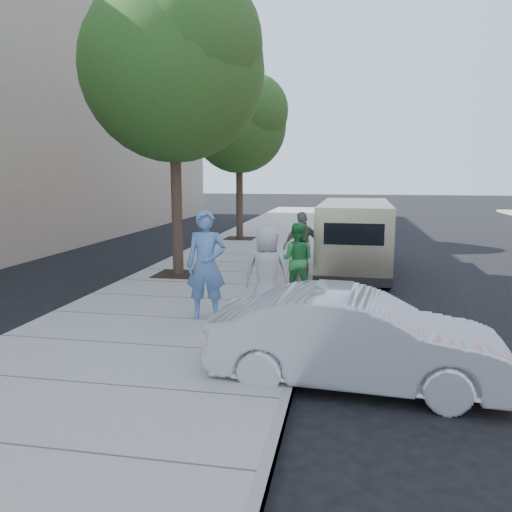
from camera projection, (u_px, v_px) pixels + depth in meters
name	position (u px, v px, depth m)	size (l,w,h in m)	color
ground	(244.00, 307.00, 10.59)	(120.00, 120.00, 0.00)	black
sidewalk	(199.00, 302.00, 10.76)	(5.00, 60.00, 0.15)	gray
curb_face	(312.00, 307.00, 10.31)	(0.12, 60.00, 0.16)	gray
tree_near	(175.00, 62.00, 12.42)	(4.62, 4.60, 7.53)	black
tree_far	(240.00, 121.00, 19.90)	(3.92, 3.80, 6.49)	black
parking_meter	(271.00, 250.00, 11.23)	(0.28, 0.20, 1.31)	gray
van	(354.00, 236.00, 14.04)	(1.93, 5.49, 2.02)	#C4B78C
sedan	(356.00, 339.00, 6.60)	(1.35, 3.88, 1.28)	silver
person_officer	(206.00, 265.00, 9.11)	(0.73, 0.48, 2.01)	#567DB6
person_green_shirt	(296.00, 260.00, 10.83)	(0.78, 0.61, 1.61)	#2E8E42
person_gray_shirt	(267.00, 272.00, 9.18)	(0.83, 0.54, 1.70)	#A8A8AA
person_striped_polo	(302.00, 246.00, 12.47)	(1.01, 0.42, 1.72)	gray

